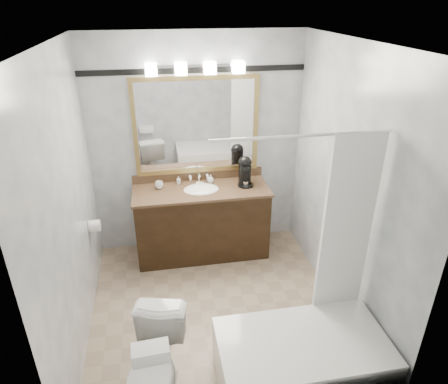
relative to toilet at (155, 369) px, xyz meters
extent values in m
cube|color=gray|center=(0.60, 0.90, -0.36)|extent=(2.40, 2.60, 0.01)
cube|color=white|center=(0.60, 0.90, 2.15)|extent=(2.40, 2.60, 0.01)
cube|color=silver|center=(0.60, 2.20, 0.89)|extent=(2.40, 0.01, 2.50)
cube|color=silver|center=(0.60, -0.41, 0.89)|extent=(2.40, 0.01, 2.50)
cube|color=silver|center=(-0.61, 0.90, 0.89)|extent=(0.01, 2.60, 2.50)
cube|color=silver|center=(1.80, 0.90, 0.89)|extent=(0.01, 2.60, 2.50)
cube|color=black|center=(0.60, 1.91, 0.05)|extent=(1.50, 0.55, 0.82)
cube|color=brown|center=(0.60, 1.91, 0.48)|extent=(1.53, 0.58, 0.03)
cube|color=brown|center=(0.60, 2.18, 0.54)|extent=(1.53, 0.03, 0.10)
ellipsoid|color=white|center=(0.60, 1.91, 0.46)|extent=(0.44, 0.34, 0.14)
cube|color=tan|center=(0.60, 2.18, 1.67)|extent=(1.40, 0.04, 0.05)
cube|color=tan|center=(0.60, 2.18, 0.62)|extent=(1.40, 0.04, 0.05)
cube|color=tan|center=(-0.08, 2.18, 1.14)|extent=(0.05, 0.04, 1.00)
cube|color=tan|center=(1.27, 2.18, 1.14)|extent=(0.05, 0.04, 1.00)
cube|color=white|center=(0.60, 2.18, 1.14)|extent=(1.30, 0.01, 1.00)
cube|color=silver|center=(0.60, 2.17, 1.79)|extent=(0.90, 0.05, 0.03)
cube|color=white|center=(0.15, 2.12, 1.77)|extent=(0.12, 0.12, 0.12)
cube|color=white|center=(0.45, 2.12, 1.77)|extent=(0.12, 0.12, 0.12)
cube|color=white|center=(0.75, 2.12, 1.77)|extent=(0.12, 0.12, 0.12)
cube|color=white|center=(1.05, 2.12, 1.77)|extent=(0.12, 0.12, 0.12)
cube|color=black|center=(0.60, 2.19, 1.74)|extent=(2.40, 0.01, 0.06)
cube|color=white|center=(1.13, -0.02, -0.13)|extent=(1.30, 0.72, 0.45)
cylinder|color=silver|center=(1.13, 0.36, 1.59)|extent=(1.30, 0.02, 0.02)
cube|color=white|center=(1.55, 0.35, 0.82)|extent=(0.40, 0.04, 1.55)
cylinder|color=white|center=(-0.54, 1.56, 0.34)|extent=(0.11, 0.12, 0.12)
imported|color=white|center=(0.00, 0.00, 0.00)|extent=(0.55, 0.77, 0.71)
cube|color=white|center=(0.00, -0.22, 0.41)|extent=(0.25, 0.14, 0.10)
cylinder|color=black|center=(1.10, 1.91, 0.50)|extent=(0.17, 0.17, 0.02)
cylinder|color=black|center=(1.11, 1.97, 0.63)|extent=(0.15, 0.15, 0.25)
sphere|color=black|center=(1.11, 1.97, 0.75)|extent=(0.15, 0.15, 0.15)
cube|color=black|center=(1.10, 1.89, 0.71)|extent=(0.10, 0.10, 0.05)
cylinder|color=silver|center=(1.10, 1.89, 0.53)|extent=(0.06, 0.06, 0.06)
imported|color=white|center=(0.14, 2.02, 0.53)|extent=(0.10, 0.10, 0.07)
imported|color=white|center=(0.14, 2.04, 0.53)|extent=(0.08, 0.08, 0.07)
imported|color=white|center=(0.36, 2.10, 0.54)|extent=(0.04, 0.04, 0.09)
imported|color=white|center=(0.73, 2.07, 0.54)|extent=(0.10, 0.10, 0.10)
cube|color=#E7EAC1|center=(0.60, 2.03, 0.51)|extent=(0.09, 0.08, 0.03)
camera|label=1|loc=(0.14, -2.09, 2.45)|focal=32.00mm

